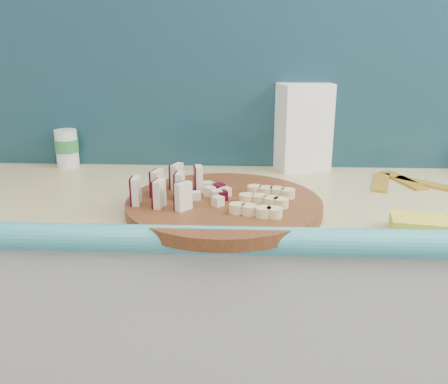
% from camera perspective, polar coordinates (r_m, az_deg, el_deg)
% --- Properties ---
extents(kitchen_counter, '(2.20, 0.63, 0.91)m').
position_cam_1_polar(kitchen_counter, '(1.51, 5.82, -16.90)').
color(kitchen_counter, beige).
rests_on(kitchen_counter, ground).
extents(backsplash, '(2.20, 0.02, 0.50)m').
position_cam_1_polar(backsplash, '(1.53, 6.13, 12.11)').
color(backsplash, teal).
rests_on(backsplash, kitchen_counter).
extents(cutting_board, '(0.57, 0.57, 0.03)m').
position_cam_1_polar(cutting_board, '(1.17, 0.00, -1.60)').
color(cutting_board, '#4C2010').
rests_on(cutting_board, kitchen_counter).
extents(apple_wedges, '(0.16, 0.20, 0.06)m').
position_cam_1_polar(apple_wedges, '(1.17, -6.20, 0.68)').
color(apple_wedges, beige).
rests_on(apple_wedges, cutting_board).
extents(apple_chunks, '(0.07, 0.07, 0.02)m').
position_cam_1_polar(apple_chunks, '(1.17, -1.30, -0.27)').
color(apple_chunks, '#EFE9BF').
rests_on(apple_chunks, cutting_board).
extents(banana_slices, '(0.15, 0.19, 0.02)m').
position_cam_1_polar(banana_slices, '(1.13, 4.70, -0.98)').
color(banana_slices, beige).
rests_on(banana_slices, cutting_board).
extents(flour_bag, '(0.18, 0.15, 0.26)m').
position_cam_1_polar(flour_bag, '(1.53, 8.99, 7.37)').
color(flour_bag, white).
rests_on(flour_bag, kitchen_counter).
extents(canister, '(0.07, 0.07, 0.12)m').
position_cam_1_polar(canister, '(1.61, -17.52, 4.85)').
color(canister, white).
rests_on(canister, kitchen_counter).
extents(sponge, '(0.12, 0.10, 0.03)m').
position_cam_1_polar(sponge, '(1.13, 21.35, -3.57)').
color(sponge, yellow).
rests_on(sponge, kitchen_counter).
extents(banana_peel, '(0.25, 0.20, 0.01)m').
position_cam_1_polar(banana_peel, '(1.47, 19.87, 1.07)').
color(banana_peel, gold).
rests_on(banana_peel, kitchen_counter).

